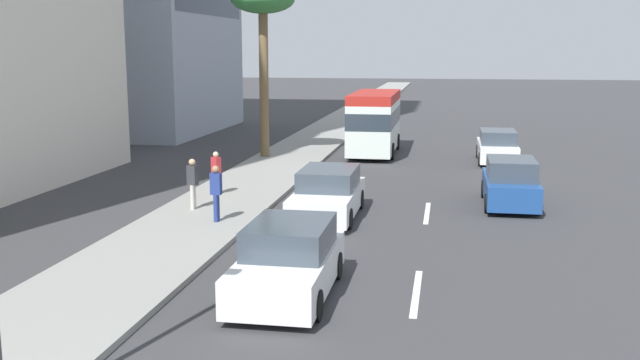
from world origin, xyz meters
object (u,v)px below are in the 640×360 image
car_fifth (497,147)px  pedestrian_near_lamp (216,171)px  car_third (328,194)px  pedestrian_mid_block (193,182)px  pedestrian_by_tree (216,191)px  palm_tree (263,8)px  car_second (510,184)px  car_lead (289,261)px  minibus_fourth (375,120)px

car_fifth → pedestrian_near_lamp: size_ratio=2.80×
car_third → car_fifth: bearing=154.3°
car_fifth → pedestrian_mid_block: size_ratio=2.62×
pedestrian_by_tree → palm_tree: 15.05m
palm_tree → car_second: bearing=-129.5°
car_third → pedestrian_mid_block: (-0.29, 4.44, 0.33)m
car_lead → minibus_fourth: (22.06, 0.33, 0.96)m
car_second → pedestrian_near_lamp: pedestrian_near_lamp is taller
minibus_fourth → car_fifth: (-1.80, -6.05, -0.99)m
car_lead → pedestrian_near_lamp: bearing=-153.8°
minibus_fourth → pedestrian_by_tree: bearing=-11.1°
pedestrian_mid_block → car_lead: bearing=138.1°
car_third → palm_tree: 14.38m
car_lead → minibus_fourth: bearing=-179.1°
minibus_fourth → pedestrian_near_lamp: (-12.28, 4.49, -0.73)m
palm_tree → pedestrian_by_tree: bearing=-171.9°
car_fifth → pedestrian_mid_block: (-12.96, 10.54, 0.33)m
car_second → pedestrian_mid_block: (-2.98, 10.35, 0.29)m
minibus_fourth → pedestrian_mid_block: minibus_fourth is taller
car_lead → palm_tree: bearing=-164.3°
minibus_fourth → pedestrian_mid_block: bearing=-16.9°
car_third → car_lead: bearing=2.8°
car_second → minibus_fourth: (11.77, 5.86, 0.94)m
car_second → pedestrian_by_tree: 10.12m
minibus_fourth → pedestrian_by_tree: 16.61m
palm_tree → car_fifth: bearing=-85.4°
car_third → pedestrian_by_tree: 3.65m
car_lead → car_third: bearing=-177.2°
pedestrian_near_lamp → car_lead: bearing=-30.1°
car_lead → pedestrian_near_lamp: size_ratio=2.81×
pedestrian_mid_block → palm_tree: (12.05, 0.64, 6.20)m
car_lead → car_third: car_lead is taller
pedestrian_near_lamp → palm_tree: palm_tree is taller
pedestrian_near_lamp → palm_tree: (9.58, 0.63, 6.27)m
car_second → minibus_fourth: minibus_fourth is taller
pedestrian_near_lamp → car_third: bearing=7.4°
car_third → pedestrian_mid_block: size_ratio=2.80×
car_second → car_fifth: 9.98m
pedestrian_near_lamp → pedestrian_by_tree: bearing=-38.3°
car_fifth → pedestrian_mid_block: pedestrian_mid_block is taller
car_fifth → palm_tree: 12.97m
pedestrian_near_lamp → car_fifth: bearing=78.5°
car_fifth → pedestrian_near_lamp: bearing=134.8°
pedestrian_by_tree → car_lead: bearing=124.6°
car_lead → pedestrian_near_lamp: 10.91m
pedestrian_mid_block → pedestrian_by_tree: bearing=145.0°
car_third → palm_tree: (11.77, 5.08, 6.53)m
car_lead → car_fifth: 21.06m
pedestrian_near_lamp → pedestrian_mid_block: pedestrian_mid_block is taller
car_lead → minibus_fourth: minibus_fourth is taller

